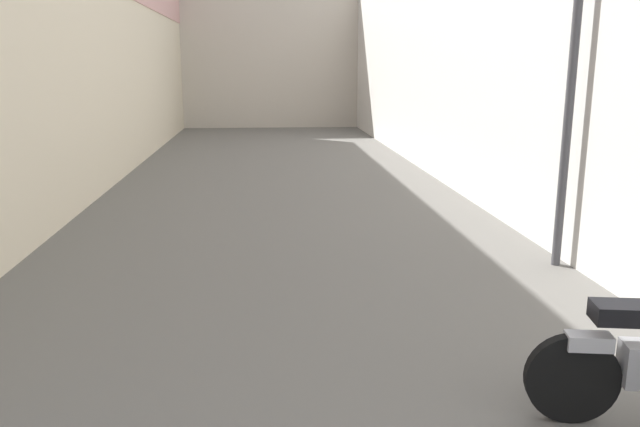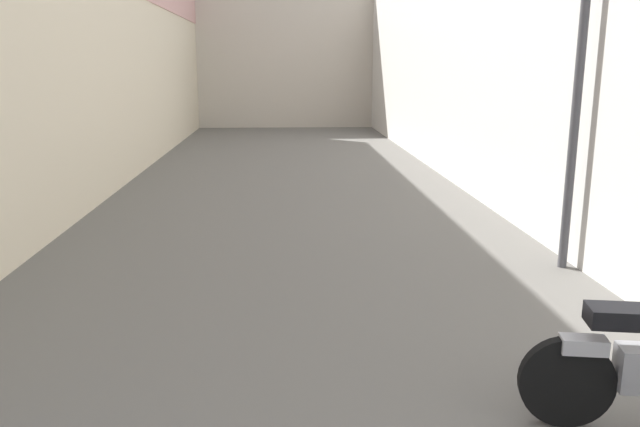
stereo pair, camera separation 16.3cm
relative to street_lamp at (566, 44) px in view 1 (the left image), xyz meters
The scene contains 4 objects.
ground_plane 4.61m from the street_lamp, 139.60° to the left, with size 41.03×41.03×0.00m, color #66635E.
building_right 4.57m from the street_lamp, 84.33° to the left, with size 0.45×25.03×6.19m.
building_far_end 18.27m from the street_lamp, 99.31° to the left, with size 9.41×2.00×5.23m, color beige.
street_lamp is the anchor object (origin of this frame).
Camera 1 is at (-0.31, 1.18, 2.27)m, focal length 35.75 mm.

